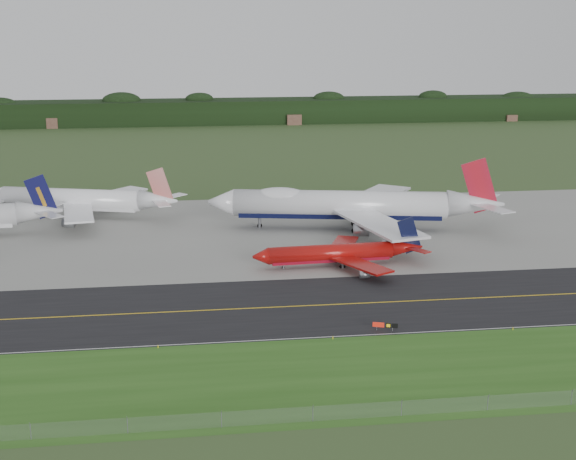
# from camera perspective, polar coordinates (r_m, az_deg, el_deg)

# --- Properties ---
(ground) EXTENTS (600.00, 600.00, 0.00)m
(ground) POSITION_cam_1_polar(r_m,az_deg,el_deg) (153.02, 1.11, -4.90)
(ground) COLOR #2C441F
(ground) RESTS_ON ground
(grass_verge) EXTENTS (400.00, 30.00, 0.01)m
(grass_verge) POSITION_cam_1_polar(r_m,az_deg,el_deg) (121.07, 3.62, -10.38)
(grass_verge) COLOR #295418
(grass_verge) RESTS_ON ground
(taxiway) EXTENTS (400.00, 32.00, 0.02)m
(taxiway) POSITION_cam_1_polar(r_m,az_deg,el_deg) (149.29, 1.34, -5.41)
(taxiway) COLOR black
(taxiway) RESTS_ON ground
(apron) EXTENTS (400.00, 78.00, 0.01)m
(apron) POSITION_cam_1_polar(r_m,az_deg,el_deg) (201.39, -1.06, -0.09)
(apron) COLOR gray
(apron) RESTS_ON ground
(taxiway_centreline) EXTENTS (400.00, 0.40, 0.00)m
(taxiway_centreline) POSITION_cam_1_polar(r_m,az_deg,el_deg) (149.29, 1.34, -5.40)
(taxiway_centreline) COLOR gold
(taxiway_centreline) RESTS_ON taxiway
(taxiway_edge_line) EXTENTS (400.00, 0.25, 0.00)m
(taxiway_edge_line) POSITION_cam_1_polar(r_m,az_deg,el_deg) (135.02, 2.35, -7.63)
(taxiway_edge_line) COLOR silver
(taxiway_edge_line) RESTS_ON taxiway
(perimeter_fence) EXTENTS (320.00, 0.10, 320.00)m
(perimeter_fence) POSITION_cam_1_polar(r_m,az_deg,el_deg) (109.17, 4.96, -12.71)
(perimeter_fence) COLOR slate
(perimeter_fence) RESTS_ON ground
(horizon_treeline) EXTENTS (700.00, 25.00, 12.00)m
(horizon_treeline) POSITION_cam_1_polar(r_m,az_deg,el_deg) (419.41, -4.54, 8.32)
(horizon_treeline) COLOR black
(horizon_treeline) RESTS_ON ground
(jet_ba_747) EXTENTS (74.19, 60.60, 18.74)m
(jet_ba_747) POSITION_cam_1_polar(r_m,az_deg,el_deg) (202.32, 4.46, 1.79)
(jet_ba_747) COLOR silver
(jet_ba_747) RESTS_ON ground
(jet_red_737) EXTENTS (37.77, 30.77, 10.20)m
(jet_red_737) POSITION_cam_1_polar(r_m,az_deg,el_deg) (172.85, 3.72, -1.64)
(jet_red_737) COLOR #990D0B
(jet_red_737) RESTS_ON ground
(jet_star_tail) EXTENTS (53.06, 43.32, 14.26)m
(jet_star_tail) POSITION_cam_1_polar(r_m,az_deg,el_deg) (221.87, -14.48, 2.08)
(jet_star_tail) COLOR white
(jet_star_tail) RESTS_ON ground
(taxiway_sign) EXTENTS (4.12, 1.49, 1.43)m
(taxiway_sign) POSITION_cam_1_polar(r_m,az_deg,el_deg) (138.28, 6.92, -6.74)
(taxiway_sign) COLOR slate
(taxiway_sign) RESTS_ON ground
(edge_marker_left) EXTENTS (0.16, 0.16, 0.50)m
(edge_marker_left) POSITION_cam_1_polar(r_m,az_deg,el_deg) (132.35, -9.23, -8.19)
(edge_marker_left) COLOR yellow
(edge_marker_left) RESTS_ON ground
(edge_marker_center) EXTENTS (0.16, 0.16, 0.50)m
(edge_marker_center) POSITION_cam_1_polar(r_m,az_deg,el_deg) (134.34, 3.21, -7.66)
(edge_marker_center) COLOR yellow
(edge_marker_center) RESTS_ON ground
(edge_marker_right) EXTENTS (0.16, 0.16, 0.50)m
(edge_marker_right) POSITION_cam_1_polar(r_m,az_deg,el_deg) (143.20, 15.70, -6.76)
(edge_marker_right) COLOR yellow
(edge_marker_right) RESTS_ON ground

